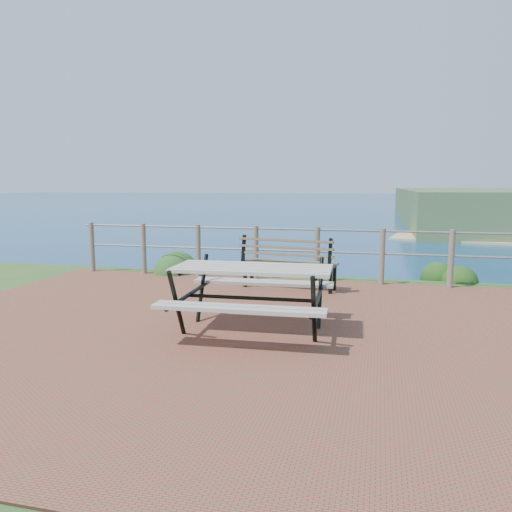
% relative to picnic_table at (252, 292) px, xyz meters
% --- Properties ---
extents(ground, '(10.00, 7.00, 0.12)m').
position_rel_picnic_table_xyz_m(ground, '(0.37, -0.03, -0.50)').
color(ground, brown).
rests_on(ground, ground).
extents(ocean, '(1200.00, 1200.00, 0.00)m').
position_rel_picnic_table_xyz_m(ocean, '(0.37, 199.97, -0.50)').
color(ocean, '#165684').
rests_on(ocean, ground).
extents(safety_railing, '(9.40, 0.10, 1.00)m').
position_rel_picnic_table_xyz_m(safety_railing, '(0.37, 3.32, 0.07)').
color(safety_railing, '#6B5B4C').
rests_on(safety_railing, ground).
extents(picnic_table, '(1.90, 1.62, 0.79)m').
position_rel_picnic_table_xyz_m(picnic_table, '(0.00, 0.00, 0.00)').
color(picnic_table, '#A39E92').
rests_on(picnic_table, ground).
extents(park_bench, '(1.66, 0.61, 0.92)m').
position_rel_picnic_table_xyz_m(park_bench, '(-0.01, 2.59, 0.10)').
color(park_bench, brown).
rests_on(park_bench, ground).
extents(shrub_lip_west, '(0.84, 0.84, 0.60)m').
position_rel_picnic_table_xyz_m(shrub_lip_west, '(-2.78, 3.72, -0.50)').
color(shrub_lip_west, '#21501E').
rests_on(shrub_lip_west, ground).
extents(shrub_lip_east, '(0.69, 0.69, 0.40)m').
position_rel_picnic_table_xyz_m(shrub_lip_east, '(2.78, 4.26, -0.50)').
color(shrub_lip_east, '#1D3C12').
rests_on(shrub_lip_east, ground).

